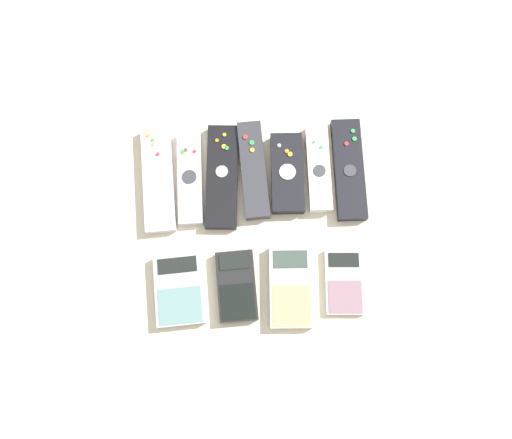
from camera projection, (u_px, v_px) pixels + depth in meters
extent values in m
plane|color=beige|center=(257.00, 237.00, 0.91)|extent=(3.00, 3.00, 0.00)
cube|color=silver|center=(158.00, 179.00, 0.93)|extent=(0.06, 0.20, 0.02)
cylinder|color=green|center=(153.00, 140.00, 0.94)|extent=(0.01, 0.01, 0.00)
cylinder|color=orange|center=(148.00, 135.00, 0.94)|extent=(0.01, 0.01, 0.00)
cylinder|color=red|center=(158.00, 154.00, 0.93)|extent=(0.01, 0.01, 0.00)
cylinder|color=yellow|center=(153.00, 144.00, 0.94)|extent=(0.01, 0.01, 0.00)
cube|color=silver|center=(190.00, 178.00, 0.93)|extent=(0.04, 0.18, 0.02)
cylinder|color=#38383D|center=(189.00, 177.00, 0.92)|extent=(0.03, 0.03, 0.00)
cylinder|color=red|center=(194.00, 151.00, 0.93)|extent=(0.01, 0.01, 0.00)
cylinder|color=green|center=(183.00, 151.00, 0.93)|extent=(0.01, 0.01, 0.00)
cylinder|color=red|center=(186.00, 150.00, 0.93)|extent=(0.01, 0.01, 0.00)
cube|color=black|center=(222.00, 177.00, 0.93)|extent=(0.07, 0.20, 0.02)
cylinder|color=#99999E|center=(222.00, 171.00, 0.92)|extent=(0.02, 0.02, 0.00)
cylinder|color=green|center=(227.00, 148.00, 0.93)|extent=(0.01, 0.01, 0.00)
cylinder|color=yellow|center=(224.00, 135.00, 0.94)|extent=(0.01, 0.01, 0.00)
cylinder|color=orange|center=(217.00, 140.00, 0.94)|extent=(0.01, 0.01, 0.00)
cylinder|color=yellow|center=(224.00, 147.00, 0.94)|extent=(0.01, 0.01, 0.00)
cube|color=#333338|center=(254.00, 170.00, 0.93)|extent=(0.05, 0.19, 0.02)
cylinder|color=red|center=(245.00, 137.00, 0.94)|extent=(0.01, 0.01, 0.00)
cylinder|color=green|center=(250.00, 143.00, 0.93)|extent=(0.01, 0.01, 0.00)
cylinder|color=yellow|center=(252.00, 150.00, 0.93)|extent=(0.01, 0.01, 0.00)
cube|color=black|center=(287.00, 173.00, 0.93)|extent=(0.06, 0.15, 0.02)
cylinder|color=silver|center=(288.00, 172.00, 0.92)|extent=(0.03, 0.03, 0.00)
cylinder|color=silver|center=(279.00, 145.00, 0.93)|extent=(0.01, 0.01, 0.00)
cylinder|color=yellow|center=(290.00, 154.00, 0.92)|extent=(0.01, 0.01, 0.00)
cylinder|color=orange|center=(287.00, 151.00, 0.93)|extent=(0.01, 0.01, 0.00)
cube|color=white|center=(318.00, 168.00, 0.93)|extent=(0.04, 0.17, 0.02)
cylinder|color=#38383D|center=(319.00, 171.00, 0.92)|extent=(0.02, 0.02, 0.00)
cylinder|color=green|center=(321.00, 147.00, 0.93)|extent=(0.01, 0.01, 0.00)
cylinder|color=green|center=(314.00, 142.00, 0.93)|extent=(0.01, 0.01, 0.00)
cube|color=black|center=(349.00, 169.00, 0.93)|extent=(0.06, 0.20, 0.02)
cylinder|color=#38383D|center=(350.00, 170.00, 0.92)|extent=(0.02, 0.02, 0.00)
cylinder|color=red|center=(347.00, 144.00, 0.94)|extent=(0.01, 0.01, 0.00)
cylinder|color=green|center=(353.00, 131.00, 0.94)|extent=(0.01, 0.01, 0.00)
cylinder|color=green|center=(355.00, 139.00, 0.94)|extent=(0.01, 0.01, 0.00)
cube|color=#B2B2B7|center=(180.00, 290.00, 0.88)|extent=(0.09, 0.13, 0.02)
cube|color=black|center=(177.00, 265.00, 0.88)|extent=(0.07, 0.03, 0.00)
cube|color=slate|center=(180.00, 306.00, 0.87)|extent=(0.08, 0.07, 0.00)
cube|color=black|center=(237.00, 286.00, 0.88)|extent=(0.07, 0.13, 0.02)
cube|color=black|center=(234.00, 262.00, 0.88)|extent=(0.05, 0.03, 0.00)
cube|color=black|center=(238.00, 302.00, 0.87)|extent=(0.06, 0.06, 0.00)
cube|color=beige|center=(291.00, 287.00, 0.88)|extent=(0.08, 0.15, 0.02)
cube|color=#38473D|center=(290.00, 259.00, 0.88)|extent=(0.06, 0.03, 0.00)
cube|color=tan|center=(292.00, 306.00, 0.87)|extent=(0.07, 0.07, 0.00)
cube|color=#B2B2B7|center=(344.00, 282.00, 0.89)|extent=(0.07, 0.12, 0.01)
cube|color=black|center=(344.00, 260.00, 0.89)|extent=(0.06, 0.03, 0.00)
cube|color=gray|center=(345.00, 297.00, 0.88)|extent=(0.06, 0.06, 0.00)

